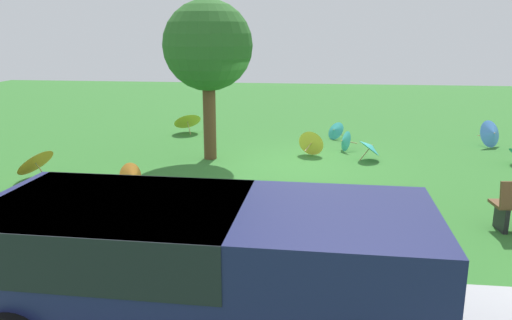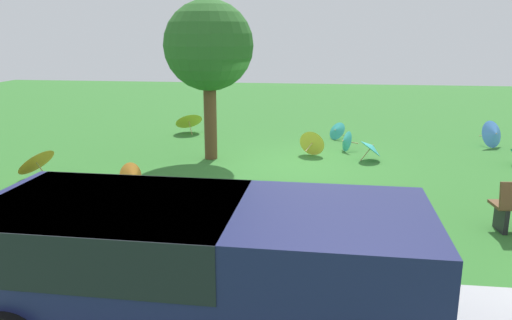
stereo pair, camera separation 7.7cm
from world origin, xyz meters
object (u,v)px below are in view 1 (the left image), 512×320
at_px(parasol_teal_1, 335,130).
at_px(parasol_teal_0, 344,141).
at_px(parasol_orange_3, 132,176).
at_px(parasol_blue_0, 209,189).
at_px(parasol_pink_0, 289,190).
at_px(parasol_blue_1, 492,133).
at_px(parasol_yellow_0, 312,142).
at_px(parasol_orange_1, 34,160).
at_px(parasol_teal_2, 371,147).
at_px(parasol_yellow_1, 187,120).
at_px(shade_tree, 208,47).
at_px(van_dark, 191,261).

bearing_deg(parasol_teal_1, parasol_teal_0, 97.23).
height_order(parasol_teal_1, parasol_orange_3, parasol_orange_3).
bearing_deg(parasol_blue_0, parasol_orange_3, -25.52).
distance_m(parasol_pink_0, parasol_blue_0, 1.51).
bearing_deg(parasol_blue_1, parasol_yellow_0, 17.31).
bearing_deg(parasol_orange_3, parasol_orange_1, -11.12).
distance_m(parasol_teal_1, parasol_teal_2, 2.69).
height_order(parasol_blue_1, parasol_yellow_1, parasol_blue_1).
distance_m(parasol_orange_1, parasol_orange_3, 2.48).
bearing_deg(parasol_yellow_1, parasol_blue_1, 174.20).
relative_size(parasol_pink_0, parasol_teal_1, 1.12).
bearing_deg(shade_tree, parasol_teal_0, -160.13).
xyz_separation_m(parasol_yellow_0, parasol_orange_3, (3.67, 3.55, -0.06)).
height_order(van_dark, parasol_yellow_0, van_dark).
relative_size(shade_tree, parasol_blue_0, 4.43).
bearing_deg(parasol_blue_0, van_dark, 99.87).
xyz_separation_m(parasol_blue_0, parasol_orange_3, (1.81, -0.87, -0.06)).
distance_m(parasol_yellow_0, parasol_teal_1, 2.26).
distance_m(parasol_blue_1, parasol_teal_2, 4.08).
bearing_deg(van_dark, shade_tree, -79.32).
relative_size(van_dark, parasol_teal_1, 6.79).
relative_size(parasol_yellow_0, parasol_teal_0, 1.24).
distance_m(parasol_pink_0, parasol_orange_1, 5.86).
bearing_deg(parasol_blue_0, parasol_teal_1, -110.95).
relative_size(parasol_yellow_0, parasol_teal_2, 0.98).
bearing_deg(parasol_blue_1, van_dark, 58.66).
height_order(parasol_pink_0, parasol_teal_1, parasol_teal_1).
relative_size(van_dark, parasol_pink_0, 6.04).
bearing_deg(parasol_teal_0, parasol_pink_0, 75.65).
relative_size(parasol_blue_0, parasol_orange_1, 0.85).
xyz_separation_m(shade_tree, parasol_yellow_0, (-2.61, -0.70, -2.49)).
bearing_deg(parasol_yellow_0, parasol_teal_1, -107.13).
height_order(van_dark, parasol_orange_3, van_dark).
xyz_separation_m(van_dark, shade_tree, (1.49, -7.88, 1.93)).
bearing_deg(parasol_teal_0, parasol_blue_0, 61.32).
xyz_separation_m(parasol_blue_0, parasol_yellow_1, (2.21, -6.92, 0.09)).
bearing_deg(parasol_teal_2, parasol_blue_0, 50.19).
height_order(van_dark, parasol_pink_0, van_dark).
xyz_separation_m(shade_tree, parasol_blue_1, (-7.68, -2.28, -2.44)).
relative_size(parasol_pink_0, parasol_orange_3, 1.28).
height_order(parasol_blue_0, parasol_orange_3, parasol_blue_0).
height_order(parasol_blue_1, parasol_yellow_0, parasol_blue_1).
bearing_deg(parasol_teal_2, parasol_orange_3, 31.40).
xyz_separation_m(shade_tree, parasol_pink_0, (-2.26, 3.51, -2.51)).
relative_size(shade_tree, parasol_teal_1, 5.85).
bearing_deg(shade_tree, parasol_teal_2, -175.78).
relative_size(parasol_blue_1, parasol_yellow_1, 0.76).
bearing_deg(parasol_yellow_0, parasol_orange_3, 44.07).
distance_m(parasol_blue_1, parasol_orange_3, 10.12).
bearing_deg(parasol_orange_1, parasol_blue_0, 162.44).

